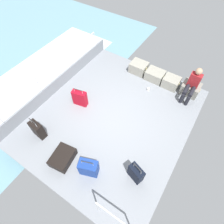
{
  "coord_description": "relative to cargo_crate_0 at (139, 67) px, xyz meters",
  "views": [
    {
      "loc": [
        1.72,
        -2.69,
        4.6
      ],
      "look_at": [
        0.0,
        -0.06,
        0.25
      ],
      "focal_mm": 29.23,
      "sensor_mm": 36.0,
      "label": 1
    }
  ],
  "objects": [
    {
      "name": "railing_port",
      "position": [
        -1.87,
        -2.18,
        0.59
      ],
      "size": [
        0.04,
        4.2,
        1.02
      ],
      "color": "silver",
      "rests_on": "ground_plane"
    },
    {
      "name": "suitcase_2",
      "position": [
        -0.82,
        -2.35,
        0.08
      ],
      "size": [
        0.47,
        0.27,
        0.66
      ],
      "color": "#B70C1E",
      "rests_on": "ground_plane"
    },
    {
      "name": "stair_rail_starboard",
      "position": [
        1.9,
        -4.53,
        0.46
      ],
      "size": [
        0.94,
        0.04,
        0.97
      ],
      "color": "silver",
      "rests_on": "ground_plane"
    },
    {
      "name": "suitcase_1",
      "position": [
        1.76,
        -3.44,
        0.07
      ],
      "size": [
        0.43,
        0.31,
        0.66
      ],
      "color": "black",
      "rests_on": "ground_plane"
    },
    {
      "name": "cargo_crate_3",
      "position": [
        1.93,
        0.01,
        -0.01
      ],
      "size": [
        0.6,
        0.49,
        0.37
      ],
      "color": "gray",
      "rests_on": "ground_plane"
    },
    {
      "name": "ground_plane",
      "position": [
        0.3,
        -2.18,
        -0.22
      ],
      "size": [
        4.4,
        5.2,
        0.06
      ],
      "primitive_type": "cube",
      "color": "gray"
    },
    {
      "name": "passenger_seated",
      "position": [
        1.93,
        -0.17,
        0.37
      ],
      "size": [
        0.34,
        0.66,
        1.07
      ],
      "color": "maroon",
      "rests_on": "ground_plane"
    },
    {
      "name": "paper_cup",
      "position": [
        0.74,
        -0.64,
        -0.14
      ],
      "size": [
        0.08,
        0.08,
        0.1
      ],
      "primitive_type": "cylinder",
      "color": "white",
      "rests_on": "ground_plane"
    },
    {
      "name": "suitcase_3",
      "position": [
        0.74,
        -3.94,
        0.07
      ],
      "size": [
        0.51,
        0.4,
        0.64
      ],
      "color": "navy",
      "rests_on": "ground_plane"
    },
    {
      "name": "suitcase_0",
      "position": [
        -1.07,
        -3.87,
        0.08
      ],
      "size": [
        0.41,
        0.24,
        0.72
      ],
      "color": "black",
      "rests_on": "ground_plane"
    },
    {
      "name": "cargo_crate_0",
      "position": [
        0.0,
        0.0,
        0.0
      ],
      "size": [
        0.62,
        0.49,
        0.38
      ],
      "color": "gray",
      "rests_on": "ground_plane"
    },
    {
      "name": "cargo_crate_2",
      "position": [
        1.27,
        -0.05,
        -0.01
      ],
      "size": [
        0.56,
        0.46,
        0.36
      ],
      "color": "gray",
      "rests_on": "ground_plane"
    },
    {
      "name": "gunwale_port",
      "position": [
        -1.87,
        -2.18,
        0.03
      ],
      "size": [
        0.06,
        5.2,
        0.45
      ],
      "primitive_type": "cube",
      "color": "gray",
      "rests_on": "ground_plane"
    },
    {
      "name": "sea_wake",
      "position": [
        -3.3,
        -2.18,
        -0.53
      ],
      "size": [
        12.0,
        12.0,
        0.01
      ],
      "color": "#6B99A8",
      "rests_on": "ground_plane"
    },
    {
      "name": "cargo_crate_1",
      "position": [
        0.66,
        -0.03,
        -0.02
      ],
      "size": [
        0.65,
        0.48,
        0.34
      ],
      "color": "gray",
      "rests_on": "ground_plane"
    },
    {
      "name": "suitcase_4",
      "position": [
        -0.02,
        -4.07,
        -0.06
      ],
      "size": [
        0.57,
        0.7,
        0.25
      ],
      "color": "black",
      "rests_on": "ground_plane"
    }
  ]
}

